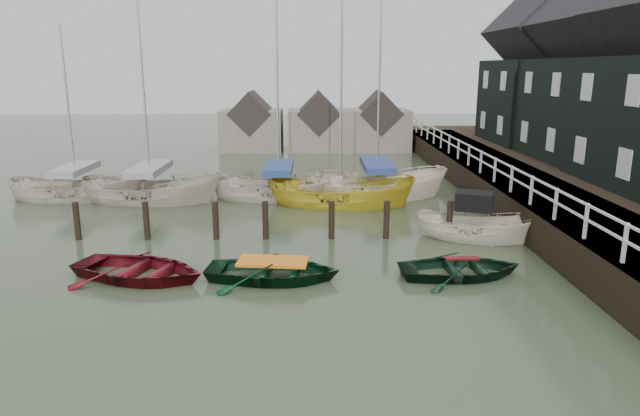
{
  "coord_description": "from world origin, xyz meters",
  "views": [
    {
      "loc": [
        0.5,
        -16.95,
        6.1
      ],
      "look_at": [
        0.77,
        2.0,
        1.4
      ],
      "focal_mm": 32.0,
      "sensor_mm": 36.0,
      "label": 1
    }
  ],
  "objects_px": {
    "sailboat_d": "(376,196)",
    "sailboat_e": "(78,198)",
    "rowboat_dkgreen": "(461,276)",
    "sailboat_a": "(152,200)",
    "rowboat_green": "(273,279)",
    "motorboat": "(473,237)",
    "sailboat_b": "(279,197)",
    "sailboat_c": "(340,204)",
    "rowboat_red": "(140,279)"
  },
  "relations": [
    {
      "from": "rowboat_red",
      "to": "sailboat_e",
      "type": "xyz_separation_m",
      "value": [
        -6.05,
        10.6,
        0.06
      ]
    },
    {
      "from": "rowboat_dkgreen",
      "to": "sailboat_c",
      "type": "bearing_deg",
      "value": 14.03
    },
    {
      "from": "sailboat_a",
      "to": "rowboat_green",
      "type": "bearing_deg",
      "value": -141.89
    },
    {
      "from": "sailboat_e",
      "to": "sailboat_b",
      "type": "bearing_deg",
      "value": -93.21
    },
    {
      "from": "rowboat_red",
      "to": "rowboat_green",
      "type": "distance_m",
      "value": 3.97
    },
    {
      "from": "sailboat_b",
      "to": "rowboat_dkgreen",
      "type": "bearing_deg",
      "value": -147.09
    },
    {
      "from": "rowboat_red",
      "to": "rowboat_green",
      "type": "xyz_separation_m",
      "value": [
        3.97,
        -0.13,
        0.0
      ]
    },
    {
      "from": "sailboat_d",
      "to": "rowboat_green",
      "type": "bearing_deg",
      "value": 154.15
    },
    {
      "from": "motorboat",
      "to": "sailboat_b",
      "type": "bearing_deg",
      "value": 68.1
    },
    {
      "from": "motorboat",
      "to": "sailboat_b",
      "type": "xyz_separation_m",
      "value": [
        -7.44,
        6.79,
        -0.03
      ]
    },
    {
      "from": "rowboat_red",
      "to": "sailboat_c",
      "type": "height_order",
      "value": "sailboat_c"
    },
    {
      "from": "rowboat_dkgreen",
      "to": "sailboat_a",
      "type": "relative_size",
      "value": 0.33
    },
    {
      "from": "rowboat_red",
      "to": "rowboat_green",
      "type": "relative_size",
      "value": 1.04
    },
    {
      "from": "sailboat_a",
      "to": "sailboat_b",
      "type": "distance_m",
      "value": 5.95
    },
    {
      "from": "rowboat_red",
      "to": "sailboat_a",
      "type": "bearing_deg",
      "value": 31.95
    },
    {
      "from": "sailboat_c",
      "to": "sailboat_a",
      "type": "bearing_deg",
      "value": 94.52
    },
    {
      "from": "rowboat_green",
      "to": "sailboat_b",
      "type": "distance_m",
      "value": 10.71
    },
    {
      "from": "sailboat_a",
      "to": "sailboat_c",
      "type": "bearing_deg",
      "value": -88.9
    },
    {
      "from": "sailboat_a",
      "to": "sailboat_d",
      "type": "xyz_separation_m",
      "value": [
        10.6,
        0.73,
        0.0
      ]
    },
    {
      "from": "sailboat_a",
      "to": "sailboat_d",
      "type": "relative_size",
      "value": 0.95
    },
    {
      "from": "sailboat_c",
      "to": "rowboat_red",
      "type": "bearing_deg",
      "value": 154.89
    },
    {
      "from": "rowboat_dkgreen",
      "to": "sailboat_d",
      "type": "bearing_deg",
      "value": 2.14
    },
    {
      "from": "rowboat_dkgreen",
      "to": "motorboat",
      "type": "xyz_separation_m",
      "value": [
        1.4,
        3.7,
        0.1
      ]
    },
    {
      "from": "rowboat_green",
      "to": "rowboat_red",
      "type": "bearing_deg",
      "value": 94.02
    },
    {
      "from": "sailboat_c",
      "to": "sailboat_e",
      "type": "xyz_separation_m",
      "value": [
        -12.44,
        1.34,
        0.05
      ]
    },
    {
      "from": "sailboat_c",
      "to": "sailboat_e",
      "type": "bearing_deg",
      "value": 93.35
    },
    {
      "from": "rowboat_green",
      "to": "rowboat_dkgreen",
      "type": "bearing_deg",
      "value": -81.92
    },
    {
      "from": "rowboat_dkgreen",
      "to": "motorboat",
      "type": "distance_m",
      "value": 3.96
    },
    {
      "from": "sailboat_b",
      "to": "sailboat_c",
      "type": "distance_m",
      "value": 3.14
    },
    {
      "from": "rowboat_green",
      "to": "sailboat_e",
      "type": "distance_m",
      "value": 14.68
    },
    {
      "from": "rowboat_green",
      "to": "motorboat",
      "type": "relative_size",
      "value": 0.86
    },
    {
      "from": "sailboat_d",
      "to": "sailboat_e",
      "type": "distance_m",
      "value": 14.27
    },
    {
      "from": "motorboat",
      "to": "sailboat_b",
      "type": "height_order",
      "value": "sailboat_b"
    },
    {
      "from": "sailboat_b",
      "to": "sailboat_c",
      "type": "height_order",
      "value": "sailboat_b"
    },
    {
      "from": "sailboat_c",
      "to": "sailboat_d",
      "type": "distance_m",
      "value": 2.36
    },
    {
      "from": "rowboat_green",
      "to": "motorboat",
      "type": "bearing_deg",
      "value": -54.93
    },
    {
      "from": "rowboat_dkgreen",
      "to": "sailboat_d",
      "type": "relative_size",
      "value": 0.31
    },
    {
      "from": "sailboat_c",
      "to": "sailboat_e",
      "type": "relative_size",
      "value": 1.18
    },
    {
      "from": "sailboat_a",
      "to": "sailboat_e",
      "type": "height_order",
      "value": "sailboat_a"
    },
    {
      "from": "rowboat_dkgreen",
      "to": "sailboat_d",
      "type": "height_order",
      "value": "sailboat_d"
    },
    {
      "from": "rowboat_dkgreen",
      "to": "sailboat_e",
      "type": "bearing_deg",
      "value": 50.93
    },
    {
      "from": "motorboat",
      "to": "sailboat_d",
      "type": "distance_m",
      "value": 7.5
    },
    {
      "from": "motorboat",
      "to": "rowboat_green",
      "type": "bearing_deg",
      "value": 139.65
    },
    {
      "from": "rowboat_dkgreen",
      "to": "rowboat_green",
      "type": "bearing_deg",
      "value": 87.04
    },
    {
      "from": "sailboat_a",
      "to": "sailboat_d",
      "type": "height_order",
      "value": "sailboat_d"
    },
    {
      "from": "rowboat_red",
      "to": "sailboat_e",
      "type": "relative_size",
      "value": 0.45
    },
    {
      "from": "rowboat_green",
      "to": "sailboat_b",
      "type": "bearing_deg",
      "value": 8.18
    },
    {
      "from": "rowboat_red",
      "to": "motorboat",
      "type": "relative_size",
      "value": 0.9
    },
    {
      "from": "rowboat_red",
      "to": "sailboat_d",
      "type": "relative_size",
      "value": 0.35
    },
    {
      "from": "rowboat_dkgreen",
      "to": "sailboat_e",
      "type": "distance_m",
      "value": 18.84
    }
  ]
}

